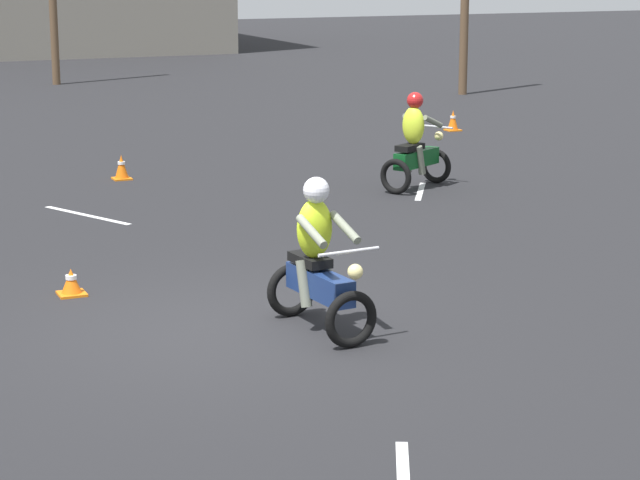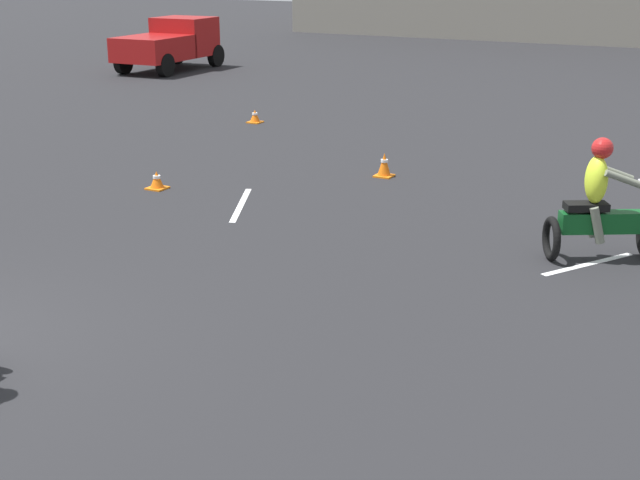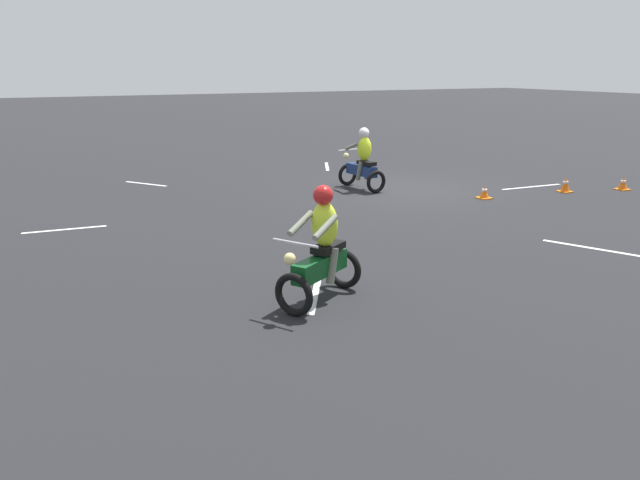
{
  "view_description": "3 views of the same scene",
  "coord_description": "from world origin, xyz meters",
  "px_view_note": "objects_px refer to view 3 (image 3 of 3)",
  "views": [
    {
      "loc": [
        -4.13,
        -12.15,
        3.95
      ],
      "look_at": [
        0.94,
        -0.46,
        1.0
      ],
      "focal_mm": 70.0,
      "sensor_mm": 36.0,
      "label": 1
    },
    {
      "loc": [
        7.72,
        -5.29,
        3.95
      ],
      "look_at": [
        3.34,
        3.0,
        0.9
      ],
      "focal_mm": 50.0,
      "sensor_mm": 36.0,
      "label": 2
    },
    {
      "loc": [
        9.52,
        13.86,
        3.23
      ],
      "look_at": [
        5.74,
        6.46,
        0.9
      ],
      "focal_mm": 35.0,
      "sensor_mm": 36.0,
      "label": 3
    }
  ],
  "objects_px": {
    "motorcycle_rider_foreground": "(362,163)",
    "traffic_cone_near_right": "(565,185)",
    "traffic_cone_mid_left": "(484,193)",
    "traffic_cone_far_center": "(623,184)",
    "motorcycle_rider_background": "(321,251)"
  },
  "relations": [
    {
      "from": "motorcycle_rider_foreground",
      "to": "motorcycle_rider_background",
      "type": "relative_size",
      "value": 1.0
    },
    {
      "from": "motorcycle_rider_foreground",
      "to": "motorcycle_rider_background",
      "type": "height_order",
      "value": "same"
    },
    {
      "from": "motorcycle_rider_background",
      "to": "traffic_cone_near_right",
      "type": "xyz_separation_m",
      "value": [
        -9.36,
        -4.08,
        -0.54
      ]
    },
    {
      "from": "motorcycle_rider_foreground",
      "to": "traffic_cone_near_right",
      "type": "bearing_deg",
      "value": -36.84
    },
    {
      "from": "traffic_cone_far_center",
      "to": "motorcycle_rider_foreground",
      "type": "bearing_deg",
      "value": -27.74
    },
    {
      "from": "motorcycle_rider_foreground",
      "to": "traffic_cone_far_center",
      "type": "bearing_deg",
      "value": -33.36
    },
    {
      "from": "motorcycle_rider_foreground",
      "to": "traffic_cone_mid_left",
      "type": "height_order",
      "value": "motorcycle_rider_foreground"
    },
    {
      "from": "motorcycle_rider_background",
      "to": "traffic_cone_mid_left",
      "type": "xyz_separation_m",
      "value": [
        -6.88,
        -4.41,
        -0.57
      ]
    },
    {
      "from": "motorcycle_rider_foreground",
      "to": "traffic_cone_near_right",
      "type": "xyz_separation_m",
      "value": [
        -4.59,
        2.78,
        -0.54
      ]
    },
    {
      "from": "traffic_cone_near_right",
      "to": "traffic_cone_mid_left",
      "type": "distance_m",
      "value": 2.5
    },
    {
      "from": "motorcycle_rider_background",
      "to": "traffic_cone_mid_left",
      "type": "bearing_deg",
      "value": -87.8
    },
    {
      "from": "motorcycle_rider_foreground",
      "to": "traffic_cone_far_center",
      "type": "height_order",
      "value": "motorcycle_rider_foreground"
    },
    {
      "from": "motorcycle_rider_background",
      "to": "traffic_cone_far_center",
      "type": "relative_size",
      "value": 4.85
    },
    {
      "from": "traffic_cone_near_right",
      "to": "motorcycle_rider_foreground",
      "type": "bearing_deg",
      "value": -31.22
    },
    {
      "from": "traffic_cone_mid_left",
      "to": "traffic_cone_near_right",
      "type": "bearing_deg",
      "value": 172.41
    }
  ]
}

